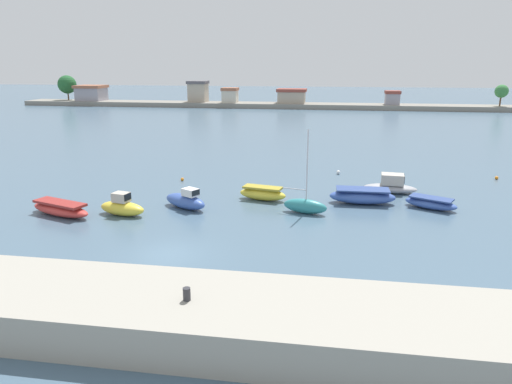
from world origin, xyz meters
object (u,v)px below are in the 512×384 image
at_px(moored_boat_3, 263,194).
at_px(moored_boat_6, 391,186).
at_px(moored_boat_4, 305,206).
at_px(mooring_buoy_0, 182,179).
at_px(moored_boat_2, 186,201).
at_px(mooring_buoy_2, 497,178).
at_px(moored_boat_7, 431,203).
at_px(moored_boat_5, 362,196).
at_px(mooring_bollard, 187,294).
at_px(moored_boat_1, 122,207).
at_px(moored_boat_0, 60,209).
at_px(mooring_buoy_1, 338,172).

distance_m(moored_boat_3, moored_boat_6, 11.16).
height_order(moored_boat_4, mooring_buoy_0, moored_boat_4).
height_order(moored_boat_2, mooring_buoy_2, moored_boat_2).
relative_size(moored_boat_3, moored_boat_4, 0.66).
bearing_deg(moored_boat_3, moored_boat_7, 10.53).
bearing_deg(moored_boat_5, mooring_bollard, -112.28).
bearing_deg(moored_boat_5, mooring_buoy_2, 36.54).
xyz_separation_m(moored_boat_4, mooring_buoy_0, (-11.91, 7.98, -0.43)).
relative_size(mooring_bollard, moored_boat_2, 0.13).
xyz_separation_m(moored_boat_1, mooring_buoy_0, (1.18, 10.47, -0.45)).
height_order(mooring_bollard, mooring_buoy_2, mooring_bollard).
distance_m(mooring_bollard, moored_boat_1, 17.32).
height_order(moored_boat_0, mooring_buoy_1, moored_boat_0).
bearing_deg(moored_boat_2, mooring_buoy_2, 56.76).
xyz_separation_m(moored_boat_3, mooring_buoy_0, (-8.34, 5.05, -0.38)).
relative_size(moored_boat_3, moored_boat_7, 0.99).
bearing_deg(moored_boat_5, moored_boat_7, -6.78).
bearing_deg(mooring_buoy_2, mooring_buoy_1, -179.72).
relative_size(moored_boat_4, mooring_buoy_2, 19.20).
relative_size(moored_boat_2, moored_boat_3, 1.02).
height_order(moored_boat_2, mooring_buoy_0, moored_boat_2).
bearing_deg(mooring_buoy_1, moored_boat_1, -135.28).
height_order(mooring_bollard, moored_boat_1, mooring_bollard).
height_order(mooring_bollard, moored_boat_2, mooring_bollard).
xyz_separation_m(mooring_bollard, moored_boat_3, (0.15, 19.93, -1.45)).
bearing_deg(mooring_buoy_0, moored_boat_1, -96.45).
height_order(moored_boat_0, mooring_buoy_0, moored_boat_0).
bearing_deg(mooring_bollard, moored_boat_4, 77.65).
bearing_deg(moored_boat_2, mooring_buoy_0, 139.48).
xyz_separation_m(mooring_bollard, mooring_buoy_1, (6.32, 30.04, -1.79)).
distance_m(moored_boat_2, moored_boat_3, 6.29).
bearing_deg(moored_boat_1, moored_boat_4, 22.78).
height_order(moored_boat_5, mooring_buoy_2, moored_boat_5).
distance_m(moored_boat_0, moored_boat_4, 17.79).
distance_m(mooring_bollard, moored_boat_3, 19.98).
relative_size(mooring_buoy_1, mooring_buoy_2, 1.19).
bearing_deg(mooring_bollard, moored_boat_7, 56.30).
distance_m(moored_boat_7, mooring_buoy_0, 21.94).
bearing_deg(moored_boat_1, mooring_buoy_1, 56.73).
height_order(mooring_bollard, mooring_buoy_1, mooring_bollard).
bearing_deg(mooring_buoy_1, moored_boat_6, -55.48).
height_order(mooring_bollard, moored_boat_7, mooring_bollard).
xyz_separation_m(moored_boat_0, moored_boat_1, (4.40, 0.75, 0.12)).
distance_m(moored_boat_3, mooring_buoy_0, 9.75).
relative_size(moored_boat_1, mooring_buoy_2, 11.79).
bearing_deg(mooring_buoy_1, moored_boat_7, -56.92).
bearing_deg(moored_boat_1, moored_boat_5, 30.09).
relative_size(moored_boat_5, mooring_buoy_0, 16.38).
bearing_deg(mooring_buoy_1, moored_boat_5, -80.14).
height_order(mooring_bollard, moored_boat_5, mooring_bollard).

